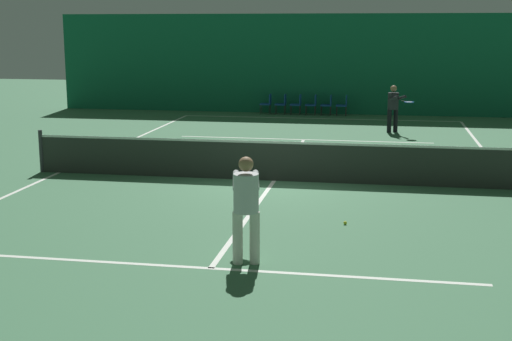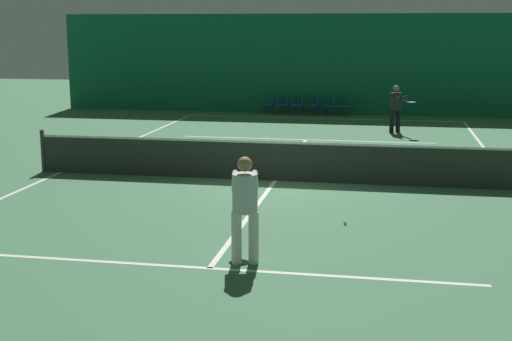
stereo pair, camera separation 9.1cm
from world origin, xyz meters
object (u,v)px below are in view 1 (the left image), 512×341
(tennis_net, at_px, (274,160))
(player_near, at_px, (246,201))
(courtside_chair_0, at_px, (267,102))
(courtside_chair_1, at_px, (282,103))
(courtside_chair_2, at_px, (297,103))
(courtside_chair_3, at_px, (313,103))
(courtside_chair_4, at_px, (328,104))
(player_far, at_px, (394,105))
(tennis_ball, at_px, (345,223))
(courtside_chair_5, at_px, (343,104))

(tennis_net, relative_size, player_near, 7.10)
(courtside_chair_0, distance_m, courtside_chair_1, 0.64)
(courtside_chair_2, distance_m, courtside_chair_3, 0.64)
(player_near, distance_m, courtside_chair_4, 19.09)
(player_far, height_order, courtside_chair_2, player_far)
(tennis_ball, bearing_deg, courtside_chair_5, 93.42)
(courtside_chair_3, relative_size, tennis_ball, 12.73)
(courtside_chair_0, distance_m, courtside_chair_5, 3.18)
(courtside_chair_5, bearing_deg, courtside_chair_1, -90.00)
(player_far, xyz_separation_m, courtside_chair_5, (-1.98, 4.48, -0.46))
(tennis_net, xyz_separation_m, courtside_chair_0, (-2.29, 13.05, -0.03))
(player_near, distance_m, tennis_ball, 2.99)
(courtside_chair_4, xyz_separation_m, courtside_chair_5, (0.64, 0.00, 0.00))
(player_near, height_order, courtside_chair_1, player_near)
(courtside_chair_3, relative_size, courtside_chair_4, 1.00)
(tennis_net, distance_m, player_near, 6.07)
(player_near, distance_m, courtside_chair_5, 19.09)
(courtside_chair_1, bearing_deg, courtside_chair_0, -90.00)
(courtside_chair_2, xyz_separation_m, courtside_chair_3, (0.64, 0.00, 0.00))
(player_far, relative_size, courtside_chair_0, 1.94)
(courtside_chair_3, relative_size, courtside_chair_5, 1.00)
(player_far, height_order, courtside_chair_3, player_far)
(player_near, bearing_deg, courtside_chair_1, -5.01)
(player_far, bearing_deg, courtside_chair_4, 179.08)
(player_near, xyz_separation_m, courtside_chair_4, (-0.23, 19.08, -0.50))
(courtside_chair_0, bearing_deg, courtside_chair_1, 90.00)
(tennis_net, height_order, courtside_chair_3, tennis_net)
(courtside_chair_1, relative_size, courtside_chair_2, 1.00)
(courtside_chair_2, xyz_separation_m, tennis_ball, (2.90, -16.62, -0.45))
(player_far, xyz_separation_m, tennis_ball, (-0.98, -12.15, -0.92))
(courtside_chair_0, height_order, courtside_chair_2, same)
(courtside_chair_3, bearing_deg, courtside_chair_5, 90.00)
(courtside_chair_1, relative_size, tennis_ball, 12.73)
(player_near, relative_size, player_far, 1.04)
(tennis_net, height_order, courtside_chair_0, tennis_net)
(courtside_chair_0, xyz_separation_m, courtside_chair_2, (1.27, 0.00, 0.00))
(tennis_net, height_order, player_near, player_near)
(tennis_net, relative_size, courtside_chair_1, 14.29)
(player_near, height_order, courtside_chair_5, player_near)
(tennis_net, xyz_separation_m, tennis_ball, (1.88, -3.58, -0.48))
(courtside_chair_2, bearing_deg, courtside_chair_4, 90.00)
(tennis_net, height_order, courtside_chair_1, tennis_net)
(tennis_net, xyz_separation_m, courtside_chair_5, (0.89, 13.05, -0.03))
(tennis_net, height_order, player_far, player_far)
(courtside_chair_0, height_order, courtside_chair_4, same)
(player_near, bearing_deg, courtside_chair_0, -3.13)
(player_far, distance_m, courtside_chair_1, 6.38)
(courtside_chair_4, bearing_deg, courtside_chair_3, -90.00)
(courtside_chair_0, distance_m, courtside_chair_2, 1.27)
(courtside_chair_5, bearing_deg, player_near, -1.23)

